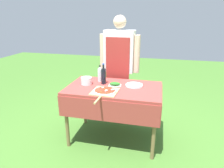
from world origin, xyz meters
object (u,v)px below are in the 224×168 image
object	(u,v)px
oil_bottle	(104,76)
person_cook	(119,62)
pizza_on_peel	(105,91)
mixing_tub	(86,81)
plate_stack	(134,85)
herb_container	(115,84)
prep_table	(114,94)
water_bottle	(100,74)

from	to	relation	value
oil_bottle	person_cook	bearing A→B (deg)	76.08
pizza_on_peel	mixing_tub	size ratio (longest dim) A/B	3.58
pizza_on_peel	oil_bottle	xyz separation A→B (m)	(-0.10, 0.32, 0.10)
plate_stack	herb_container	bearing A→B (deg)	-169.16
prep_table	oil_bottle	size ratio (longest dim) A/B	4.34
prep_table	plate_stack	size ratio (longest dim) A/B	5.38
person_cook	herb_container	distance (m)	0.57
herb_container	mixing_tub	world-z (taller)	mixing_tub
oil_bottle	water_bottle	distance (m)	0.13
oil_bottle	mixing_tub	xyz separation A→B (m)	(-0.23, -0.07, -0.07)
water_bottle	mixing_tub	xyz separation A→B (m)	(-0.15, -0.17, -0.06)
person_cook	pizza_on_peel	world-z (taller)	person_cook
herb_container	pizza_on_peel	bearing A→B (deg)	-103.96
person_cook	water_bottle	xyz separation A→B (m)	(-0.20, -0.40, -0.10)
prep_table	plate_stack	xyz separation A→B (m)	(0.26, 0.11, 0.11)
oil_bottle	plate_stack	world-z (taller)	oil_bottle
herb_container	oil_bottle	bearing A→B (deg)	168.77
mixing_tub	pizza_on_peel	bearing A→B (deg)	-35.98
herb_container	plate_stack	world-z (taller)	herb_container
prep_table	herb_container	world-z (taller)	herb_container
herb_container	mixing_tub	bearing A→B (deg)	-174.72
herb_container	mixing_tub	size ratio (longest dim) A/B	1.23
plate_stack	oil_bottle	bearing A→B (deg)	-177.95
prep_table	mixing_tub	bearing A→B (deg)	176.96
mixing_tub	plate_stack	xyz separation A→B (m)	(0.67, 0.09, -0.04)
water_bottle	mixing_tub	size ratio (longest dim) A/B	1.58
pizza_on_peel	mixing_tub	world-z (taller)	mixing_tub
mixing_tub	herb_container	bearing A→B (deg)	5.28
water_bottle	person_cook	bearing A→B (deg)	63.12
person_cook	water_bottle	world-z (taller)	person_cook
prep_table	plate_stack	distance (m)	0.30
oil_bottle	plate_stack	size ratio (longest dim) A/B	1.24
mixing_tub	water_bottle	bearing A→B (deg)	48.11
pizza_on_peel	plate_stack	bearing A→B (deg)	47.15
mixing_tub	plate_stack	world-z (taller)	mixing_tub
prep_table	oil_bottle	xyz separation A→B (m)	(-0.17, 0.09, 0.22)
oil_bottle	water_bottle	xyz separation A→B (m)	(-0.08, 0.10, -0.00)
water_bottle	herb_container	distance (m)	0.30
pizza_on_peel	oil_bottle	world-z (taller)	oil_bottle
person_cook	mixing_tub	world-z (taller)	person_cook
herb_container	water_bottle	bearing A→B (deg)	152.92
plate_stack	person_cook	bearing A→B (deg)	122.82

